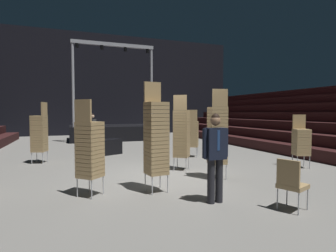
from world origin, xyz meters
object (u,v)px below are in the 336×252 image
at_px(chair_stack_mid_right, 301,141).
at_px(equipment_road_case, 110,147).
at_px(crew_worker_near_stage, 93,128).
at_px(loose_chair_near_man, 291,182).
at_px(man_with_tie, 215,152).
at_px(chair_stack_rear_left, 156,137).
at_px(chair_stack_mid_centre, 192,133).
at_px(chair_stack_mid_left, 90,148).
at_px(chair_stack_rear_centre, 182,133).
at_px(chair_stack_front_left, 217,134).
at_px(stage_riser, 111,131).
at_px(chair_stack_rear_right, 39,133).

distance_m(chair_stack_mid_right, equipment_road_case, 7.34).
height_order(crew_worker_near_stage, loose_chair_near_man, crew_worker_near_stage).
relative_size(man_with_tie, chair_stack_rear_left, 0.71).
distance_m(chair_stack_mid_centre, loose_chair_near_man, 6.08).
xyz_separation_m(chair_stack_mid_left, chair_stack_mid_right, (6.61, 0.75, -0.17)).
relative_size(chair_stack_rear_centre, equipment_road_case, 2.56).
distance_m(chair_stack_front_left, crew_worker_near_stage, 8.11).
bearing_deg(chair_stack_mid_centre, chair_stack_front_left, -72.68).
bearing_deg(man_with_tie, chair_stack_rear_centre, -101.37).
bearing_deg(chair_stack_mid_left, chair_stack_rear_centre, 75.39).
height_order(stage_riser, man_with_tie, stage_riser).
bearing_deg(crew_worker_near_stage, chair_stack_mid_left, 23.04).
xyz_separation_m(chair_stack_mid_left, equipment_road_case, (1.18, 5.65, -0.70)).
distance_m(man_with_tie, chair_stack_mid_right, 4.79).
bearing_deg(chair_stack_rear_left, chair_stack_front_left, -170.57).
bearing_deg(chair_stack_mid_centre, man_with_tie, -78.78).
height_order(stage_riser, chair_stack_rear_left, stage_riser).
relative_size(chair_stack_mid_centre, loose_chair_near_man, 1.99).
height_order(chair_stack_front_left, loose_chair_near_man, chair_stack_front_left).
height_order(stage_riser, chair_stack_front_left, stage_riser).
xyz_separation_m(chair_stack_rear_right, loose_chair_near_man, (4.75, -6.63, -0.53)).
bearing_deg(equipment_road_case, chair_stack_mid_left, -101.81).
relative_size(man_with_tie, crew_worker_near_stage, 1.03).
height_order(chair_stack_mid_left, loose_chair_near_man, chair_stack_mid_left).
xyz_separation_m(chair_stack_front_left, chair_stack_mid_right, (3.28, 0.34, -0.34)).
bearing_deg(equipment_road_case, chair_stack_mid_centre, -30.76).
bearing_deg(loose_chair_near_man, chair_stack_rear_centre, 166.04).
height_order(stage_riser, chair_stack_mid_left, stage_riser).
height_order(man_with_tie, chair_stack_rear_centre, chair_stack_rear_centre).
xyz_separation_m(chair_stack_rear_right, crew_worker_near_stage, (2.08, 3.60, -0.10)).
bearing_deg(chair_stack_mid_right, chair_stack_mid_centre, -30.23).
bearing_deg(chair_stack_rear_centre, loose_chair_near_man, -45.46).
bearing_deg(man_with_tie, stage_riser, -90.30).
height_order(man_with_tie, chair_stack_mid_centre, chair_stack_mid_centre).
bearing_deg(chair_stack_mid_left, chair_stack_mid_right, 50.34).
relative_size(chair_stack_mid_right, chair_stack_mid_centre, 0.91).
bearing_deg(chair_stack_mid_left, stage_riser, 123.70).
bearing_deg(chair_stack_mid_centre, chair_stack_mid_right, -20.52).
bearing_deg(man_with_tie, chair_stack_rear_left, -53.06).
bearing_deg(chair_stack_mid_left, chair_stack_front_left, 50.93).
bearing_deg(chair_stack_rear_centre, chair_stack_rear_left, -89.24).
distance_m(man_with_tie, chair_stack_mid_centre, 5.50).
height_order(chair_stack_mid_right, chair_stack_rear_left, chair_stack_rear_left).
relative_size(chair_stack_mid_left, chair_stack_mid_centre, 1.09).
xyz_separation_m(crew_worker_near_stage, loose_chair_near_man, (2.67, -10.24, -0.44)).
relative_size(chair_stack_mid_left, chair_stack_rear_right, 0.96).
xyz_separation_m(crew_worker_near_stage, equipment_road_case, (0.50, -2.43, -0.65)).
height_order(chair_stack_rear_centre, equipment_road_case, chair_stack_rear_centre).
bearing_deg(chair_stack_mid_right, man_with_tie, 47.40).
bearing_deg(chair_stack_mid_centre, chair_stack_rear_right, -154.69).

